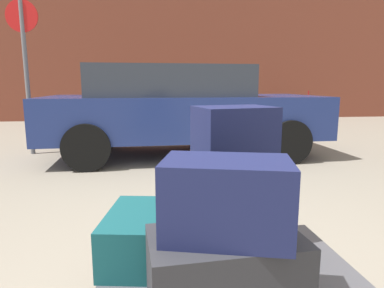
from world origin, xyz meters
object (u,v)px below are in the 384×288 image
at_px(suitcase_navy_rear_left, 233,178).
at_px(bicycle_leaning, 293,110).
at_px(suitcase_teal_front_left, 160,236).
at_px(parked_car, 180,108).
at_px(bollard_kerb_near, 258,115).
at_px(luggage_cart, 229,288).
at_px(duffel_bag_navy_topmost_pile, 226,199).
at_px(no_parking_sign, 25,61).
at_px(duffel_bag_charcoal_front_right, 225,273).
at_px(bollard_kerb_mid, 305,115).

relative_size(suitcase_navy_rear_left, bicycle_leaning, 0.40).
bearing_deg(suitcase_teal_front_left, parked_car, 92.82).
bearing_deg(bollard_kerb_near, suitcase_teal_front_left, -111.70).
relative_size(luggage_cart, duffel_bag_navy_topmost_pile, 2.61).
relative_size(duffel_bag_navy_topmost_pile, parked_car, 0.10).
xyz_separation_m(suitcase_teal_front_left, bicycle_leaning, (4.44, 8.46, -0.08)).
bearing_deg(suitcase_teal_front_left, suitcase_navy_rear_left, 23.24).
distance_m(duffel_bag_navy_topmost_pile, bollard_kerb_near, 8.60).
bearing_deg(parked_car, luggage_cart, -92.79).
bearing_deg(no_parking_sign, bollard_kerb_near, 33.82).
bearing_deg(parked_car, duffel_bag_navy_topmost_pile, -93.62).
distance_m(suitcase_navy_rear_left, parked_car, 3.86).
xyz_separation_m(duffel_bag_navy_topmost_pile, bollard_kerb_near, (2.86, 8.10, -0.47)).
bearing_deg(suitcase_navy_rear_left, duffel_bag_charcoal_front_right, -119.21).
bearing_deg(bollard_kerb_near, no_parking_sign, -146.18).
bearing_deg(luggage_cart, suitcase_teal_front_left, 149.84).
bearing_deg(bollard_kerb_mid, duffel_bag_navy_topmost_pile, -117.73).
relative_size(duffel_bag_charcoal_front_right, suitcase_navy_rear_left, 0.77).
distance_m(suitcase_navy_rear_left, bollard_kerb_mid, 8.66).
relative_size(duffel_bag_charcoal_front_right, bicycle_leaning, 0.31).
relative_size(luggage_cart, bollard_kerb_near, 1.95).
bearing_deg(bollard_kerb_near, luggage_cart, -109.46).
distance_m(bicycle_leaning, bollard_kerb_mid, 0.76).
relative_size(duffel_bag_charcoal_front_right, parked_car, 0.12).
height_order(duffel_bag_charcoal_front_right, bollard_kerb_mid, duffel_bag_charcoal_front_right).
relative_size(suitcase_teal_front_left, bollard_kerb_near, 0.85).
relative_size(suitcase_teal_front_left, duffel_bag_navy_topmost_pile, 1.14).
height_order(luggage_cart, bollard_kerb_near, bollard_kerb_near).
xyz_separation_m(bicycle_leaning, bollard_kerb_near, (-1.37, -0.76, -0.09)).
xyz_separation_m(duffel_bag_charcoal_front_right, parked_car, (0.27, 4.34, 0.28)).
xyz_separation_m(suitcase_teal_front_left, bollard_kerb_mid, (4.47, 7.70, -0.17)).
relative_size(duffel_bag_charcoal_front_right, duffel_bag_navy_topmost_pile, 1.25).
distance_m(suitcase_navy_rear_left, bicycle_leaning, 9.32).
relative_size(luggage_cart, no_parking_sign, 0.45).
xyz_separation_m(duffel_bag_navy_topmost_pile, no_parking_sign, (-2.17, 4.74, 0.75)).
bearing_deg(suitcase_teal_front_left, duffel_bag_charcoal_front_right, -52.27).
height_order(suitcase_teal_front_left, bicycle_leaning, bicycle_leaning).
height_order(suitcase_navy_rear_left, bollard_kerb_mid, suitcase_navy_rear_left).
bearing_deg(duffel_bag_navy_topmost_pile, bollard_kerb_near, 85.58).
bearing_deg(duffel_bag_charcoal_front_right, suitcase_teal_front_left, 114.29).
height_order(duffel_bag_charcoal_front_right, bollard_kerb_near, duffel_bag_charcoal_front_right).
bearing_deg(bicycle_leaning, bollard_kerb_mid, -87.93).
xyz_separation_m(suitcase_navy_rear_left, parked_car, (0.12, 3.85, 0.07)).
height_order(suitcase_navy_rear_left, suitcase_teal_front_left, suitcase_navy_rear_left).
bearing_deg(suitcase_teal_front_left, bicycle_leaning, 72.14).
distance_m(parked_car, bicycle_leaning, 6.02).
bearing_deg(suitcase_teal_front_left, bollard_kerb_near, 78.13).
xyz_separation_m(bicycle_leaning, bollard_kerb_mid, (0.03, -0.76, -0.09)).
height_order(luggage_cart, bicycle_leaning, bicycle_leaning).
bearing_deg(suitcase_teal_front_left, no_parking_sign, 124.09).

